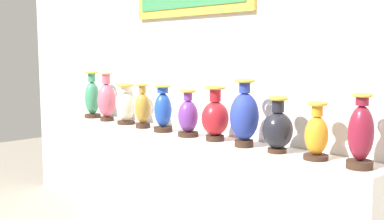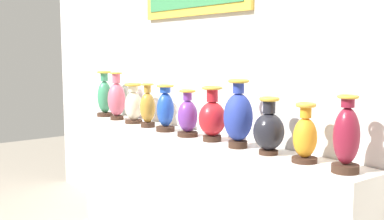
% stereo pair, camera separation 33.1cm
% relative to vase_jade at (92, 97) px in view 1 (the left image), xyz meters
% --- Properties ---
extents(display_shelf, '(2.84, 0.32, 0.98)m').
position_rel_vase_jade_xyz_m(display_shelf, '(1.29, 0.02, -0.68)').
color(display_shelf, silver).
rests_on(display_shelf, ground_plane).
extents(back_wall, '(5.50, 0.14, 2.87)m').
position_rel_vase_jade_xyz_m(back_wall, '(1.29, 0.25, 0.28)').
color(back_wall, silver).
rests_on(back_wall, ground_plane).
extents(vase_jade, '(0.15, 0.15, 0.42)m').
position_rel_vase_jade_xyz_m(vase_jade, '(0.00, 0.00, 0.00)').
color(vase_jade, '#382319').
rests_on(vase_jade, display_shelf).
extents(vase_rose, '(0.16, 0.16, 0.42)m').
position_rel_vase_jade_xyz_m(vase_rose, '(0.26, -0.02, -0.00)').
color(vase_rose, '#382319').
rests_on(vase_rose, display_shelf).
extents(vase_ivory, '(0.15, 0.15, 0.33)m').
position_rel_vase_jade_xyz_m(vase_ivory, '(0.53, -0.01, -0.03)').
color(vase_ivory, '#382319').
rests_on(vase_ivory, display_shelf).
extents(vase_ochre, '(0.12, 0.12, 0.35)m').
position_rel_vase_jade_xyz_m(vase_ochre, '(0.78, -0.02, -0.03)').
color(vase_ochre, '#382319').
rests_on(vase_ochre, display_shelf).
extents(vase_sapphire, '(0.14, 0.14, 0.35)m').
position_rel_vase_jade_xyz_m(vase_sapphire, '(1.02, -0.02, -0.02)').
color(vase_sapphire, '#382319').
rests_on(vase_sapphire, display_shelf).
extents(vase_violet, '(0.15, 0.15, 0.33)m').
position_rel_vase_jade_xyz_m(vase_violet, '(1.30, -0.02, -0.04)').
color(vase_violet, '#382319').
rests_on(vase_violet, display_shelf).
extents(vase_crimson, '(0.18, 0.18, 0.37)m').
position_rel_vase_jade_xyz_m(vase_crimson, '(1.54, 0.00, -0.02)').
color(vase_crimson, '#382319').
rests_on(vase_crimson, display_shelf).
extents(vase_cobalt, '(0.18, 0.18, 0.43)m').
position_rel_vase_jade_xyz_m(vase_cobalt, '(1.80, -0.01, 0.01)').
color(vase_cobalt, '#382319').
rests_on(vase_cobalt, display_shelf).
extents(vase_onyx, '(0.18, 0.18, 0.34)m').
position_rel_vase_jade_xyz_m(vase_onyx, '(2.05, -0.00, -0.04)').
color(vase_onyx, '#382319').
rests_on(vase_onyx, display_shelf).
extents(vase_amber, '(0.14, 0.14, 0.32)m').
position_rel_vase_jade_xyz_m(vase_amber, '(2.31, 0.01, -0.04)').
color(vase_amber, '#382319').
rests_on(vase_amber, display_shelf).
extents(vase_burgundy, '(0.14, 0.14, 0.39)m').
position_rel_vase_jade_xyz_m(vase_burgundy, '(2.57, -0.01, -0.01)').
color(vase_burgundy, '#382319').
rests_on(vase_burgundy, display_shelf).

